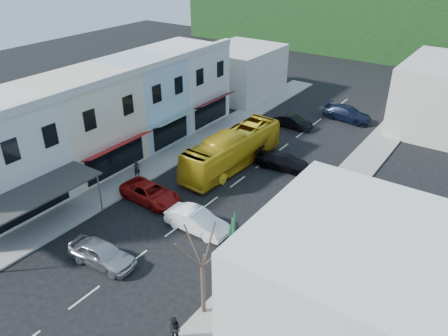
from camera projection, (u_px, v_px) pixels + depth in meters
ground at (175, 229)px, 30.71m from camera, size 120.00×120.00×0.00m
sidewalk_left at (183, 150)px, 41.66m from camera, size 3.00×52.00×0.15m
sidewalk_right at (332, 198)px, 34.14m from camera, size 3.00×52.00×0.15m
shopfront_row at (102, 116)px, 38.69m from camera, size 8.25×30.00×8.00m
right_building at (347, 304)px, 19.14m from camera, size 8.00×9.00×8.00m
distant_block_left at (241, 71)px, 54.82m from camera, size 8.00×10.00×6.00m
distant_block_right at (443, 95)px, 45.21m from camera, size 8.00×12.00×7.00m
hillside at (412, 9)px, 75.29m from camera, size 80.00×26.00×14.00m
bus at (232, 150)px, 38.24m from camera, size 3.00×11.70×3.10m
car_silver at (102, 254)px, 27.17m from camera, size 4.56×2.23×1.40m
car_white at (197, 222)px, 30.23m from camera, size 4.42×1.86×1.40m
car_red at (150, 193)px, 33.57m from camera, size 4.69×2.12×1.40m
car_black_near at (283, 161)px, 38.29m from camera, size 4.67×2.31×1.40m
car_black_far at (293, 121)px, 46.31m from camera, size 4.44×1.89×1.40m
car_navy_far at (347, 114)px, 48.19m from camera, size 4.66×2.28×1.40m
pedestrian_left at (137, 168)px, 36.53m from camera, size 0.58×0.70×1.70m
pedestrian_right at (174, 329)px, 21.70m from camera, size 0.71×0.46×1.70m
direction_sign at (232, 247)px, 25.74m from camera, size 1.49×1.95×4.02m
street_tree at (202, 267)px, 22.38m from camera, size 2.66×2.66×6.47m
traffic_signal at (396, 90)px, 49.25m from camera, size 0.71×1.17×5.47m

